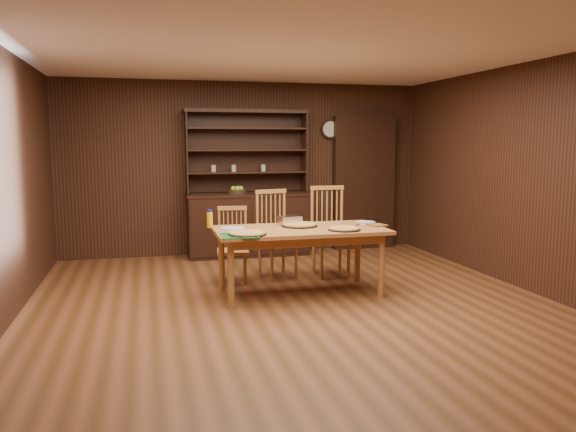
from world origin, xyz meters
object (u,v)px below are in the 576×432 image
object	(u,v)px
chair_left	(233,242)
juice_bottle	(210,219)
chair_center	(275,231)
dining_table	(300,236)
chair_right	(329,228)
china_hutch	(248,216)

from	to	relation	value
chair_left	juice_bottle	bearing A→B (deg)	-116.98
chair_center	dining_table	bearing A→B (deg)	-100.23
chair_left	dining_table	bearing A→B (deg)	-43.09
chair_left	chair_right	size ratio (longest dim) A/B	0.81
dining_table	china_hutch	bearing A→B (deg)	94.04
china_hutch	dining_table	distance (m)	2.32
chair_center	chair_right	world-z (taller)	chair_right
chair_center	juice_bottle	bearing A→B (deg)	-161.02
china_hutch	chair_right	distance (m)	1.67
china_hutch	chair_right	xyz separation A→B (m)	(0.79, -1.48, 0.01)
china_hutch	juice_bottle	distance (m)	2.18
dining_table	chair_right	world-z (taller)	chair_right
chair_right	chair_left	bearing A→B (deg)	-176.34
chair_center	chair_right	size ratio (longest dim) A/B	0.97
china_hutch	chair_center	world-z (taller)	china_hutch
chair_center	chair_right	distance (m)	0.71
dining_table	juice_bottle	xyz separation A→B (m)	(-0.96, 0.30, 0.17)
china_hutch	chair_left	distance (m)	1.62
chair_right	chair_center	bearing A→B (deg)	175.65
dining_table	chair_left	size ratio (longest dim) A/B	2.05
juice_bottle	chair_right	bearing A→B (deg)	18.75
dining_table	chair_center	distance (m)	0.91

